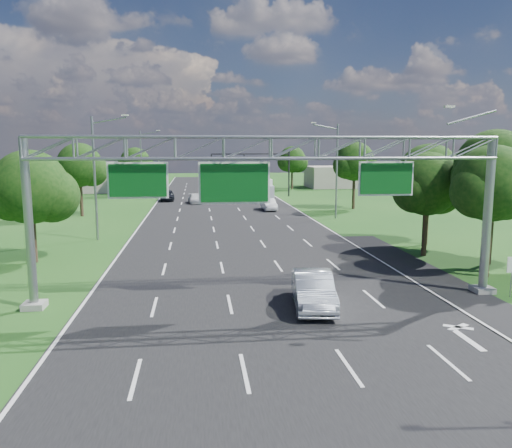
{
  "coord_description": "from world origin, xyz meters",
  "views": [
    {
      "loc": [
        -3.28,
        -11.74,
        7.49
      ],
      "look_at": [
        -0.27,
        13.58,
        3.6
      ],
      "focal_mm": 35.0,
      "sensor_mm": 36.0,
      "label": 1
    }
  ],
  "objects": [
    {
      "name": "road_flare",
      "position": [
        10.2,
        14.0,
        0.0
      ],
      "size": [
        3.0,
        30.0,
        0.02
      ],
      "primitive_type": "cube",
      "color": "black",
      "rests_on": "ground"
    },
    {
      "name": "car_queue_c",
      "position": [
        -7.49,
        60.41,
        0.78
      ],
      "size": [
        1.87,
        4.59,
        1.56
      ],
      "primitive_type": "imported",
      "rotation": [
        0.0,
        0.0,
        0.0
      ],
      "color": "black",
      "rests_on": "ground"
    },
    {
      "name": "tree_verge_lc",
      "position": [
        -12.92,
        70.04,
        4.98
      ],
      "size": [
        5.76,
        4.8,
        7.62
      ],
      "color": "#2D2116",
      "rests_on": "ground"
    },
    {
      "name": "tree_verge_la",
      "position": [
        -13.92,
        22.04,
        4.76
      ],
      "size": [
        5.76,
        4.8,
        7.4
      ],
      "color": "#2D2116",
      "rests_on": "ground"
    },
    {
      "name": "regulatory_sign",
      "position": [
        12.4,
        10.98,
        1.51
      ],
      "size": [
        0.6,
        0.08,
        2.1
      ],
      "color": "gray",
      "rests_on": "ground"
    },
    {
      "name": "sign_gantry",
      "position": [
        0.33,
        12.0,
        6.89
      ],
      "size": [
        23.5,
        1.0,
        9.56
      ],
      "color": "gray",
      "rests_on": "ground"
    },
    {
      "name": "silver_sedan",
      "position": [
        2.11,
        10.67,
        0.84
      ],
      "size": [
        2.41,
        5.29,
        1.68
      ],
      "primitive_type": "imported",
      "rotation": [
        0.0,
        0.0,
        -0.13
      ],
      "color": "silver",
      "rests_on": "ground"
    },
    {
      "name": "building_right",
      "position": [
        24.0,
        82.0,
        2.0
      ],
      "size": [
        12.0,
        9.0,
        4.0
      ],
      "primitive_type": "cube",
      "color": "#A6988B",
      "rests_on": "ground"
    },
    {
      "name": "car_queue_a",
      "position": [
        -3.52,
        56.66,
        0.61
      ],
      "size": [
        2.15,
        4.35,
        1.22
      ],
      "primitive_type": "imported",
      "rotation": [
        0.0,
        0.0,
        0.11
      ],
      "color": "silver",
      "rests_on": "ground"
    },
    {
      "name": "car_queue_b",
      "position": [
        -0.72,
        64.86,
        0.68
      ],
      "size": [
        2.3,
        4.91,
        1.36
      ],
      "primitive_type": "imported",
      "rotation": [
        0.0,
        0.0,
        0.01
      ],
      "color": "black",
      "rests_on": "ground"
    },
    {
      "name": "road",
      "position": [
        0.0,
        30.0,
        0.0
      ],
      "size": [
        18.0,
        180.0,
        0.02
      ],
      "primitive_type": "cube",
      "color": "black",
      "rests_on": "ground"
    },
    {
      "name": "box_truck",
      "position": [
        6.95,
        64.18,
        1.35
      ],
      "size": [
        2.28,
        7.43,
        2.81
      ],
      "rotation": [
        0.0,
        0.0,
        -0.01
      ],
      "color": "white",
      "rests_on": "ground"
    },
    {
      "name": "streetlight_l_near",
      "position": [
        -11.3,
        30.0,
        5.58
      ],
      "size": [
        2.97,
        0.22,
        10.16
      ],
      "color": "gray",
      "rests_on": "ground"
    },
    {
      "name": "ground",
      "position": [
        0.0,
        30.0,
        0.0
      ],
      "size": [
        220.0,
        220.0,
        0.0
      ],
      "primitive_type": "plane",
      "color": "#1A4B16",
      "rests_on": "ground"
    },
    {
      "name": "streetlight_l_far",
      "position": [
        -11.3,
        65.0,
        5.58
      ],
      "size": [
        2.97,
        0.22,
        10.16
      ],
      "color": "gray",
      "rests_on": "ground"
    },
    {
      "name": "tree_verge_re",
      "position": [
        14.08,
        78.04,
        5.2
      ],
      "size": [
        5.76,
        4.8,
        7.84
      ],
      "color": "#2D2116",
      "rests_on": "ground"
    },
    {
      "name": "streetlight_r_mid",
      "position": [
        11.3,
        40.0,
        5.58
      ],
      "size": [
        2.97,
        0.22,
        10.16
      ],
      "color": "gray",
      "rests_on": "ground"
    },
    {
      "name": "tree_verge_lb",
      "position": [
        -15.92,
        45.04,
        5.41
      ],
      "size": [
        5.76,
        4.8,
        8.06
      ],
      "color": "#2D2116",
      "rests_on": "ground"
    },
    {
      "name": "tree_cluster_right",
      "position": [
        14.8,
        19.19,
        5.31
      ],
      "size": [
        9.91,
        14.6,
        8.68
      ],
      "color": "#2D2116",
      "rests_on": "ground"
    },
    {
      "name": "traffic_signal",
      "position": [
        7.48,
        65.0,
        5.17
      ],
      "size": [
        12.21,
        0.24,
        7.0
      ],
      "color": "black",
      "rests_on": "ground"
    },
    {
      "name": "car_queue_d",
      "position": [
        5.38,
        47.95,
        0.69
      ],
      "size": [
        1.65,
        4.26,
        1.38
      ],
      "primitive_type": "imported",
      "rotation": [
        0.0,
        0.0,
        0.04
      ],
      "color": "silver",
      "rests_on": "ground"
    },
    {
      "name": "building_left",
      "position": [
        -22.0,
        78.0,
        2.5
      ],
      "size": [
        14.0,
        10.0,
        5.0
      ],
      "primitive_type": "cube",
      "color": "#A6988B",
      "rests_on": "ground"
    },
    {
      "name": "tree_verge_rd",
      "position": [
        16.08,
        48.04,
        5.63
      ],
      "size": [
        5.76,
        4.8,
        8.28
      ],
      "color": "#2D2116",
      "rests_on": "ground"
    }
  ]
}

